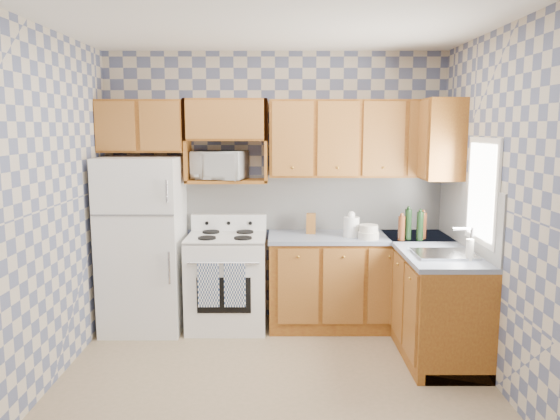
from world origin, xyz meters
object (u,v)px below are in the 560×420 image
object	(u,v)px
refrigerator	(143,244)
electric_kettle	(351,227)
microwave	(220,165)
stove_body	(227,282)

from	to	relation	value
refrigerator	electric_kettle	world-z (taller)	refrigerator
microwave	electric_kettle	size ratio (longest dim) A/B	2.63
microwave	refrigerator	bearing A→B (deg)	-150.81
stove_body	microwave	bearing A→B (deg)	112.48
microwave	stove_body	bearing A→B (deg)	-53.79
stove_body	microwave	distance (m)	1.16
refrigerator	stove_body	distance (m)	0.89
refrigerator	electric_kettle	distance (m)	2.02
microwave	electric_kettle	world-z (taller)	microwave
stove_body	refrigerator	bearing A→B (deg)	-178.22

